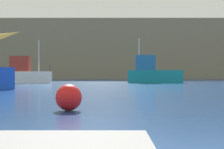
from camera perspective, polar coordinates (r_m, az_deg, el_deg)
name	(u,v)px	position (r m, az deg, el deg)	size (l,w,h in m)	color
hillside_backdrop	(111,50)	(68.88, -0.18, 3.53)	(140.00, 11.38, 9.95)	#7F755B
fishing_boat_white	(21,74)	(42.11, -13.22, 0.07)	(6.59, 2.60, 4.53)	white
fishing_boat_teal	(153,73)	(41.64, 6.02, 0.22)	(5.90, 2.30, 4.76)	teal
mooring_buoy	(69,98)	(11.48, -6.32, -3.36)	(0.78, 0.78, 0.78)	red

